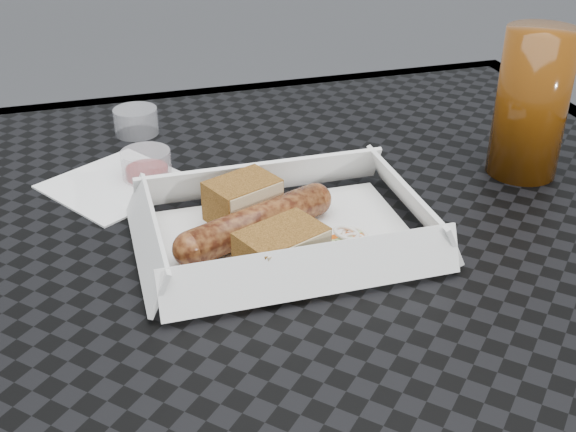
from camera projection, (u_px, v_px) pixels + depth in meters
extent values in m
cube|color=black|center=(330.00, 237.00, 0.65)|extent=(0.80, 0.80, 0.01)
cube|color=black|center=(236.00, 99.00, 0.98)|extent=(0.80, 0.03, 0.03)
cylinder|color=black|center=(14.00, 371.00, 1.04)|extent=(0.03, 0.03, 0.73)
cylinder|color=black|center=(452.00, 291.00, 1.21)|extent=(0.03, 0.03, 0.73)
cube|color=white|center=(285.00, 238.00, 0.63)|extent=(0.22, 0.15, 0.00)
cylinder|color=brown|center=(256.00, 223.00, 0.62)|extent=(0.13, 0.08, 0.03)
sphere|color=brown|center=(315.00, 199.00, 0.66)|extent=(0.03, 0.03, 0.03)
sphere|color=brown|center=(191.00, 249.00, 0.58)|extent=(0.03, 0.03, 0.03)
cube|color=brown|center=(243.00, 200.00, 0.65)|extent=(0.07, 0.06, 0.04)
cube|color=brown|center=(282.00, 249.00, 0.58)|extent=(0.08, 0.07, 0.03)
cylinder|color=#FF630B|center=(339.00, 245.00, 0.61)|extent=(0.02, 0.02, 0.00)
torus|color=white|center=(351.00, 246.00, 0.61)|extent=(0.02, 0.02, 0.00)
cube|color=#B2D17F|center=(351.00, 241.00, 0.62)|extent=(0.02, 0.02, 0.00)
cube|color=white|center=(118.00, 184.00, 0.72)|extent=(0.17, 0.17, 0.00)
cylinder|color=maroon|center=(146.00, 165.00, 0.73)|extent=(0.05, 0.05, 0.03)
cylinder|color=silver|center=(136.00, 121.00, 0.83)|extent=(0.05, 0.05, 0.03)
cylinder|color=#522807|center=(532.00, 104.00, 0.71)|extent=(0.07, 0.07, 0.15)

